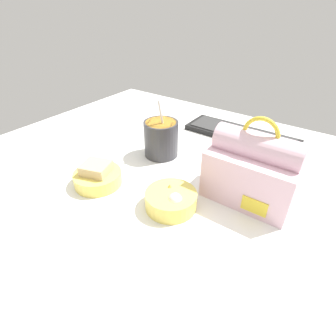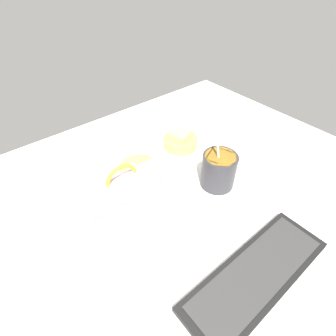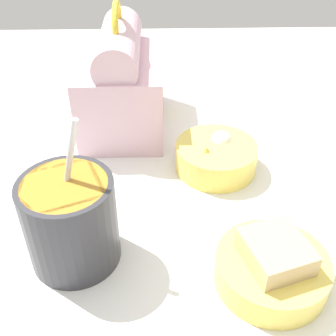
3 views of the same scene
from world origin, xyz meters
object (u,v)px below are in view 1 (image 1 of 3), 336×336
object	(u,v)px
lunch_bag	(253,170)
soup_cup	(161,138)
keyboard	(241,134)
bento_bowl_snacks	(171,199)
bento_bowl_sandwich	(98,176)

from	to	relation	value
lunch_bag	soup_cup	size ratio (longest dim) A/B	1.15
keyboard	bento_bowl_snacks	world-z (taller)	bento_bowl_snacks
lunch_bag	bento_bowl_snacks	size ratio (longest dim) A/B	1.74
soup_cup	bento_bowl_sandwich	xyz separation A→B (cm)	(-4.55, -23.10, -3.56)
lunch_bag	bento_bowl_sandwich	bearing A→B (deg)	-152.17
keyboard	soup_cup	xyz separation A→B (cm)	(-16.19, -27.67, 4.96)
soup_cup	bento_bowl_snacks	bearing A→B (deg)	-47.87
keyboard	lunch_bag	xyz separation A→B (cm)	(15.18, -31.81, 7.20)
lunch_bag	bento_bowl_sandwich	size ratio (longest dim) A/B	1.69
soup_cup	bento_bowl_sandwich	world-z (taller)	soup_cup
lunch_bag	bento_bowl_snacks	world-z (taller)	lunch_bag
lunch_bag	soup_cup	xyz separation A→B (cm)	(-31.37, 4.15, -2.24)
soup_cup	bento_bowl_snacks	distance (cm)	26.20
soup_cup	bento_bowl_sandwich	size ratio (longest dim) A/B	1.47
keyboard	bento_bowl_sandwich	distance (cm)	54.86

